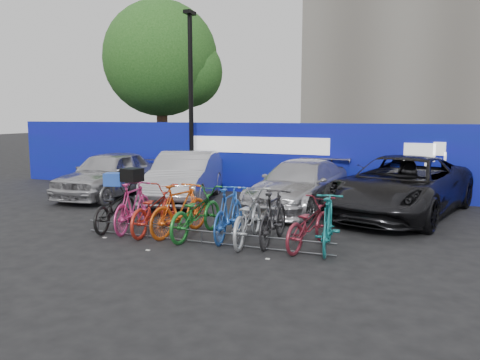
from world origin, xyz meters
The scene contains 21 objects.
ground centered at (0.00, 0.00, 0.00)m, with size 100.00×100.00×0.00m, color black.
hoarding centered at (0.01, 6.00, 1.20)m, with size 22.00×0.18×2.40m.
tree centered at (-6.77, 10.06, 5.07)m, with size 5.40×5.20×7.80m.
lamppost centered at (-3.20, 5.40, 3.27)m, with size 0.25×0.50×6.11m.
bike_rack centered at (0.00, -0.60, 0.16)m, with size 5.60×0.03×0.30m.
car_0 centered at (-5.30, 3.55, 0.75)m, with size 1.77×4.40×1.50m, color #B3B2B7.
car_1 centered at (-2.56, 3.69, 0.77)m, with size 1.63×4.66×1.54m, color #B1B1B6.
car_2 centered at (1.04, 3.75, 0.69)m, with size 1.92×4.73×1.37m, color #BBBBC0.
car_3 centered at (3.77, 3.85, 0.79)m, with size 2.62×5.68×1.58m, color black.
bike_0 centered at (-2.49, -0.08, 0.51)m, with size 0.68×1.95×1.03m, color black.
bike_1 centered at (-1.98, -0.10, 0.58)m, with size 0.54×1.91×1.15m, color #E53888.
bike_2 centered at (-1.43, -0.11, 0.53)m, with size 0.71×2.03×1.07m, color red.
bike_3 centered at (-0.77, -0.09, 0.58)m, with size 0.55×1.95×1.17m, color #DF5213.
bike_4 centered at (-0.35, -0.12, 0.54)m, with size 0.72×2.07×1.09m, color #1C7127.
bike_5 centered at (0.39, -0.03, 0.58)m, with size 0.54×1.93×1.16m, color blue.
bike_6 centered at (0.85, -0.14, 0.55)m, with size 0.73×2.09×1.10m, color #ADB2B6.
bike_7 centered at (1.39, -0.06, 0.57)m, with size 0.53×1.89×1.14m, color #242426.
bike_8 centered at (2.15, -0.10, 0.50)m, with size 0.67×1.91×1.00m, color maroon.
bike_9 centered at (2.54, -0.15, 0.56)m, with size 0.53×1.87×1.12m, color #197D7F.
cargo_crate centered at (-2.49, -0.08, 1.17)m, with size 0.41×0.32×0.30m, color blue.
cargo_topcase centered at (-1.98, -0.10, 1.30)m, with size 0.41×0.37×0.31m, color black.
Camera 1 is at (4.09, -9.18, 2.68)m, focal length 35.00 mm.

